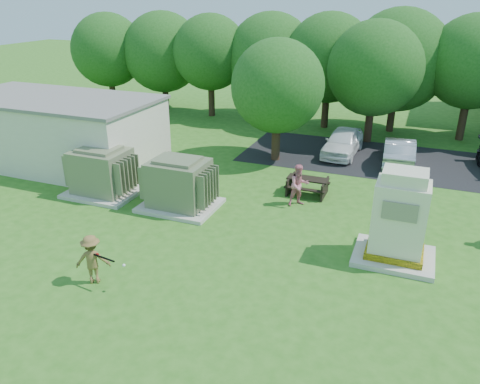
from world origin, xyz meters
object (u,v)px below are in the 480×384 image
at_px(generator_cabinet, 399,222).
at_px(person_by_generator, 395,229).
at_px(person_at_picnic, 299,185).
at_px(picnic_table, 307,184).
at_px(transformer_left, 102,173).
at_px(car_silver_a, 399,151).
at_px(transformer_right, 179,185).
at_px(car_white, 343,142).
at_px(batter, 92,259).

xyz_separation_m(generator_cabinet, person_by_generator, (-0.07, 0.37, -0.45)).
bearing_deg(generator_cabinet, person_at_picnic, 143.65).
bearing_deg(picnic_table, transformer_left, -158.69).
bearing_deg(transformer_left, person_at_picnic, 13.62).
distance_m(person_at_picnic, car_silver_a, 7.41).
bearing_deg(transformer_right, person_at_picnic, 24.07).
relative_size(generator_cabinet, car_white, 0.75).
height_order(transformer_left, generator_cabinet, generator_cabinet).
height_order(transformer_right, batter, transformer_right).
bearing_deg(car_white, car_silver_a, -7.77).
distance_m(transformer_right, person_at_picnic, 4.80).
relative_size(batter, car_silver_a, 0.37).
relative_size(picnic_table, car_silver_a, 0.41).
bearing_deg(car_silver_a, car_white, -13.97).
xyz_separation_m(transformer_right, person_by_generator, (8.30, -0.61, -0.08)).
bearing_deg(car_white, person_by_generator, -67.95).
bearing_deg(batter, person_at_picnic, -145.96).
xyz_separation_m(batter, person_by_generator, (8.14, 5.03, 0.12)).
bearing_deg(transformer_left, transformer_right, 0.00).
relative_size(transformer_right, person_at_picnic, 1.74).
distance_m(batter, person_at_picnic, 8.70).
bearing_deg(car_white, transformer_right, -115.68).
bearing_deg(person_at_picnic, generator_cabinet, -74.97).
distance_m(batter, car_white, 15.45).
xyz_separation_m(car_white, car_silver_a, (2.90, -0.53, -0.01)).
bearing_deg(picnic_table, person_by_generator, -44.53).
distance_m(transformer_right, picnic_table, 5.49).
bearing_deg(person_by_generator, batter, 48.12).
distance_m(generator_cabinet, picnic_table, 5.79).
bearing_deg(picnic_table, generator_cabinet, -46.63).
bearing_deg(car_silver_a, person_by_generator, 89.68).
distance_m(batter, person_by_generator, 9.57).
distance_m(generator_cabinet, car_silver_a, 9.56).
xyz_separation_m(picnic_table, car_white, (0.43, 5.89, 0.24)).
xyz_separation_m(transformer_right, car_white, (4.87, 9.07, -0.27)).
xyz_separation_m(transformer_right, batter, (0.16, -5.65, -0.20)).
relative_size(transformer_left, generator_cabinet, 0.98).
xyz_separation_m(transformer_left, person_by_generator, (12.00, -0.61, -0.08)).
distance_m(batter, car_silver_a, 16.10).
relative_size(transformer_left, person_at_picnic, 1.74).
bearing_deg(transformer_right, generator_cabinet, -6.66).
distance_m(person_by_generator, car_white, 10.27).
height_order(transformer_left, person_by_generator, transformer_left).
bearing_deg(car_silver_a, picnic_table, 54.60).
relative_size(transformer_left, transformer_right, 1.00).
bearing_deg(picnic_table, person_at_picnic, -92.96).
xyz_separation_m(transformer_left, person_at_picnic, (8.08, 1.96, -0.11)).
bearing_deg(transformer_right, person_by_generator, -4.21).
distance_m(generator_cabinet, car_white, 10.66).
xyz_separation_m(person_at_picnic, car_silver_a, (3.38, 6.59, -0.18)).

